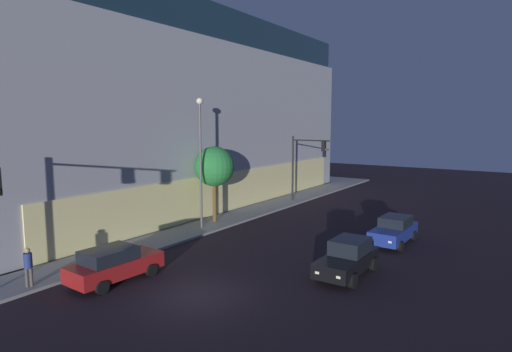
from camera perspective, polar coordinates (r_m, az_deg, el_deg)
name	(u,v)px	position (r m, az deg, el deg)	size (l,w,h in m)	color
ground_plane	(196,296)	(19.16, -8.06, -15.65)	(120.00, 120.00, 0.00)	black
modern_building	(113,115)	(46.22, -18.68, 7.83)	(39.47, 31.38, 16.61)	#4C4C51
traffic_light_far_corner	(304,158)	(39.08, 6.47, 2.40)	(0.35, 3.81, 6.05)	black
street_lamp_sidewalk	(200,148)	(29.27, -7.50, 3.71)	(0.44, 0.44, 8.93)	#525252
sidewalk_tree	(214,167)	(31.09, -5.65, 1.26)	(2.93, 2.93, 5.57)	brown
pedestrian_waiting	(28,264)	(21.67, -28.33, -10.35)	(0.36, 0.36, 1.78)	#4C473D
car_red	(114,264)	(21.36, -18.59, -11.14)	(4.46, 2.20, 1.63)	maroon
car_black	(348,258)	(21.52, 12.27, -10.69)	(4.50, 1.98, 1.76)	black
car_blue	(394,230)	(27.70, 18.07, -6.94)	(4.53, 2.08, 1.64)	navy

